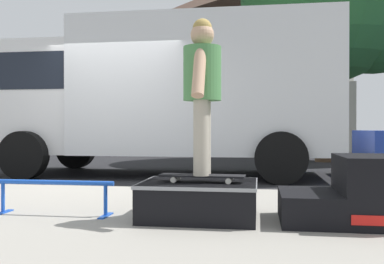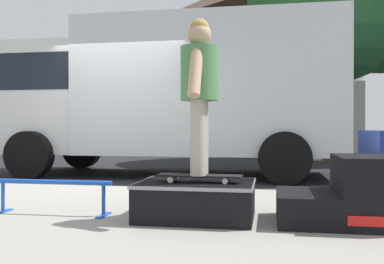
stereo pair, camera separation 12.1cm
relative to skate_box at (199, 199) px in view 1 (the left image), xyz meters
The scene contains 9 objects.
ground_plane 3.28m from the skate_box, 129.05° to the left, with size 140.00×140.00×0.00m, color black.
skate_box is the anchor object (origin of this frame).
kicker_ramp 1.33m from the skate_box, ahead, with size 1.02×0.80×0.59m.
grind_rail 1.41m from the skate_box, behind, with size 1.21×0.28×0.33m.
skateboard 0.22m from the skate_box, 45.33° to the right, with size 0.79×0.23×0.07m.
skater_kid 1.06m from the skate_box, 45.33° to the right, with size 0.35×0.73×1.43m.
box_truck 5.15m from the skate_box, 107.03° to the left, with size 6.91×2.63×3.05m.
street_tree_main 10.21m from the skate_box, 73.21° to the left, with size 5.27×4.80×7.03m.
house_behind 18.46m from the skate_box, 90.60° to the left, with size 9.54×8.22×8.40m.
Camera 1 is at (2.60, -6.54, 0.95)m, focal length 41.03 mm.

